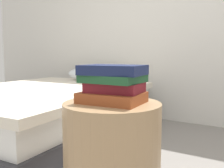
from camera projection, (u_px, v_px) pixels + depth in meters
name	position (u px, v px, depth m)	size (l,w,h in m)	color
wall_back	(211.00, 5.00, 2.71)	(7.00, 0.08, 2.60)	silver
bed	(44.00, 111.00, 2.47)	(1.66, 2.10, 0.62)	#2D2D33
side_table	(112.00, 165.00, 1.14)	(0.43, 0.43, 0.56)	tan
book_rust	(112.00, 98.00, 1.10)	(0.26, 0.20, 0.05)	#994723
book_maroon	(115.00, 87.00, 1.10)	(0.23, 0.17, 0.04)	maroon
book_forest	(113.00, 78.00, 1.10)	(0.24, 0.20, 0.03)	#1E512D
book_navy	(113.00, 70.00, 1.09)	(0.26, 0.18, 0.04)	#19234C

